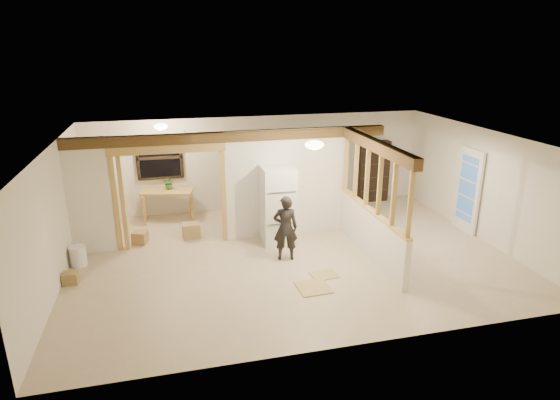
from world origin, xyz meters
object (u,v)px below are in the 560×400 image
object	(u,v)px
woman	(285,228)
work_table	(168,205)
bookshelf	(373,171)
shop_vac	(94,222)
refrigerator	(278,205)

from	to	relation	value
woman	work_table	bearing A→B (deg)	-41.60
bookshelf	woman	bearing A→B (deg)	-136.91
work_table	bookshelf	world-z (taller)	bookshelf
woman	work_table	xyz separation A→B (m)	(-2.32, 2.92, -0.30)
work_table	woman	bearing A→B (deg)	-39.58
work_table	shop_vac	world-z (taller)	work_table
bookshelf	refrigerator	bearing A→B (deg)	-145.89
refrigerator	woman	xyz separation A→B (m)	(-0.06, -0.91, -0.18)
work_table	shop_vac	bearing A→B (deg)	-150.84
woman	refrigerator	bearing A→B (deg)	-83.97
shop_vac	bookshelf	xyz separation A→B (m)	(7.42, 0.77, 0.57)
woman	shop_vac	size ratio (longest dim) A/B	2.35
refrigerator	shop_vac	bearing A→B (deg)	160.20
bookshelf	work_table	bearing A→B (deg)	-177.63
work_table	bookshelf	size ratio (longest dim) A/B	0.73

